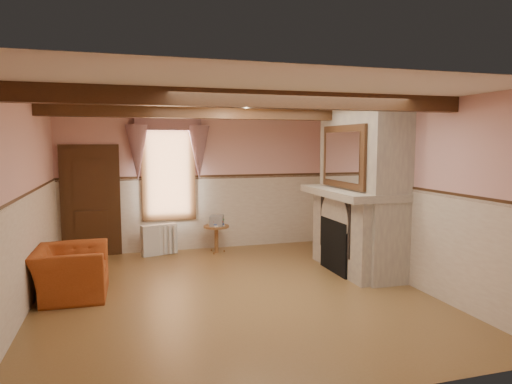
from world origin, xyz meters
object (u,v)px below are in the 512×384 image
object	(u,v)px
side_table	(216,239)
oil_lamp	(345,180)
radiator	(159,240)
armchair	(71,272)
bowl	(357,187)
mantel_clock	(331,180)

from	to	relation	value
side_table	oil_lamp	size ratio (longest dim) A/B	1.96
side_table	radiator	distance (m)	1.13
armchair	oil_lamp	world-z (taller)	oil_lamp
armchair	oil_lamp	size ratio (longest dim) A/B	3.95
bowl	oil_lamp	bearing A→B (deg)	90.00
side_table	mantel_clock	distance (m)	2.59
mantel_clock	armchair	bearing A→B (deg)	-168.73
armchair	bowl	world-z (taller)	bowl
radiator	oil_lamp	size ratio (longest dim) A/B	2.50
armchair	bowl	size ratio (longest dim) A/B	3.34
radiator	bowl	distance (m)	3.99
armchair	mantel_clock	size ratio (longest dim) A/B	4.61
armchair	radiator	size ratio (longest dim) A/B	1.58
armchair	oil_lamp	bearing A→B (deg)	-84.41
armchair	bowl	bearing A→B (deg)	-89.54
oil_lamp	armchair	bearing A→B (deg)	-175.70
armchair	mantel_clock	bearing A→B (deg)	-77.44
side_table	radiator	xyz separation A→B (m)	(-1.12, 0.15, 0.02)
radiator	armchair	bearing A→B (deg)	-138.68
armchair	mantel_clock	xyz separation A→B (m)	(4.49, 0.90, 1.16)
bowl	oil_lamp	world-z (taller)	oil_lamp
side_table	oil_lamp	distance (m)	2.90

